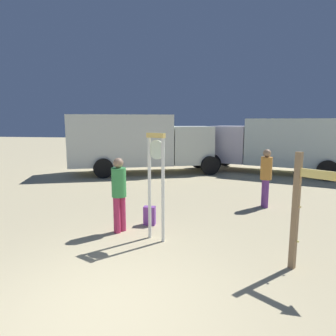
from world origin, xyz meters
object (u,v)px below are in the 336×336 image
object	(u,v)px
backpack	(150,216)
standing_clock	(156,176)
box_truck_near	(138,142)
box_truck_far	(286,143)
person_near_clock	(119,191)
arrow_sign	(315,196)
person_distant	(266,175)

from	to	relation	value
backpack	standing_clock	bearing A→B (deg)	-68.01
box_truck_near	box_truck_far	xyz separation A→B (m)	(7.21, 1.09, -0.06)
person_near_clock	box_truck_far	size ratio (longest dim) A/B	0.23
backpack	box_truck_far	size ratio (longest dim) A/B	0.06
box_truck_near	box_truck_far	size ratio (longest dim) A/B	0.98
box_truck_near	standing_clock	bearing A→B (deg)	-72.33
box_truck_far	box_truck_near	bearing A→B (deg)	-171.40
standing_clock	arrow_sign	size ratio (longest dim) A/B	1.13
arrow_sign	box_truck_far	world-z (taller)	box_truck_far
standing_clock	arrow_sign	distance (m)	3.06
standing_clock	person_near_clock	world-z (taller)	standing_clock
standing_clock	arrow_sign	bearing A→B (deg)	-20.48
standing_clock	person_near_clock	bearing A→B (deg)	161.61
standing_clock	box_truck_near	world-z (taller)	box_truck_near
arrow_sign	box_truck_far	size ratio (longest dim) A/B	0.27
backpack	person_distant	size ratio (longest dim) A/B	0.27
arrow_sign	person_near_clock	xyz separation A→B (m)	(-3.81, 1.39, -0.39)
person_near_clock	box_truck_near	world-z (taller)	box_truck_near
arrow_sign	person_distant	distance (m)	4.09
person_near_clock	box_truck_near	size ratio (longest dim) A/B	0.24
backpack	person_distant	bearing A→B (deg)	34.15
standing_clock	box_truck_far	bearing A→B (deg)	63.48
person_distant	arrow_sign	bearing A→B (deg)	-88.08
box_truck_near	box_truck_far	world-z (taller)	box_truck_near
person_distant	person_near_clock	bearing A→B (deg)	-143.92
person_distant	standing_clock	bearing A→B (deg)	-132.38
person_near_clock	standing_clock	bearing A→B (deg)	-18.39
box_truck_near	person_distant	bearing A→B (deg)	-44.08
standing_clock	person_distant	bearing A→B (deg)	47.62
backpack	box_truck_far	world-z (taller)	box_truck_far
person_distant	box_truck_far	xyz separation A→B (m)	(1.88, 6.25, 0.52)
arrow_sign	person_distant	xyz separation A→B (m)	(-0.14, 4.07, -0.39)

